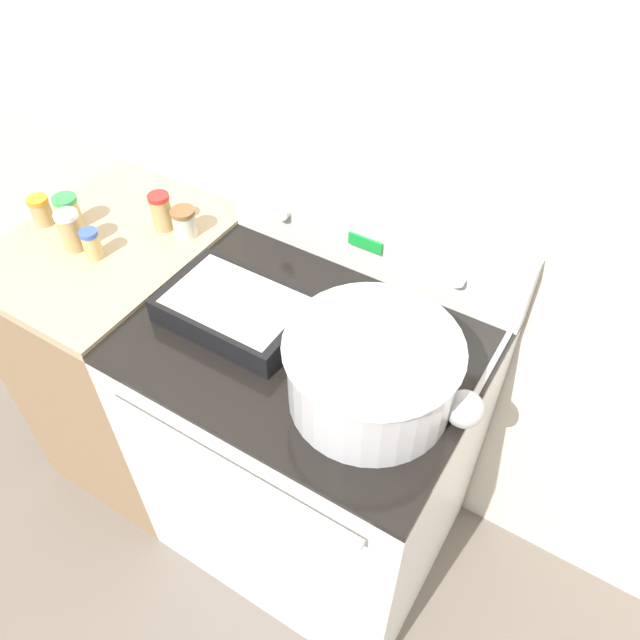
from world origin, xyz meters
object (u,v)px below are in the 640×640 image
Objects in this scene: mixing_bowl at (372,369)px; spice_jar_brown_cap at (184,222)px; ladle at (467,405)px; spice_jar_red_cap at (161,212)px; spice_jar_orange_cap at (41,210)px; spice_jar_white_cap at (71,230)px; spice_jar_blue_cap at (92,244)px; spice_jar_green_cap at (69,212)px; casserole_dish at (235,308)px.

spice_jar_brown_cap is (-0.67, 0.21, -0.04)m from mixing_bowl.
mixing_bowl is 0.21m from ladle.
mixing_bowl is 3.43× the size of spice_jar_red_cap.
spice_jar_orange_cap is at bearing -179.42° from ladle.
mixing_bowl is 0.88m from spice_jar_white_cap.
spice_jar_green_cap is at bearing 157.67° from spice_jar_blue_cap.
spice_jar_white_cap is (-0.88, 0.02, -0.03)m from mixing_bowl.
casserole_dish is 3.60× the size of spice_jar_green_cap.
spice_jar_red_cap is 1.28× the size of spice_jar_blue_cap.
spice_jar_red_cap is (-0.74, 0.20, -0.03)m from mixing_bowl.
spice_jar_brown_cap is at bearing 170.08° from ladle.
spice_jar_brown_cap is at bearing 42.62° from spice_jar_white_cap.
spice_jar_red_cap reaches higher than spice_jar_brown_cap.
spice_jar_red_cap is 0.23m from spice_jar_white_cap.
spice_jar_brown_cap is 0.40m from spice_jar_orange_cap.
spice_jar_white_cap is at bearing -37.82° from spice_jar_green_cap.
spice_jar_blue_cap reaches higher than spice_jar_brown_cap.
mixing_bowl is 0.81m from spice_jar_blue_cap.
spice_jar_orange_cap is at bearing 171.87° from spice_jar_blue_cap.
spice_jar_white_cap is 1.36× the size of spice_jar_orange_cap.
mixing_bowl reaches higher than spice_jar_green_cap.
casserole_dish is 3.22× the size of spice_jar_red_cap.
spice_jar_brown_cap is at bearing 162.42° from mixing_bowl.
casserole_dish is at bearing -177.37° from ladle.
spice_jar_green_cap is (-1.14, 0.02, 0.02)m from ladle.
spice_jar_white_cap reaches higher than ladle.
spice_jar_orange_cap is (-0.29, -0.15, -0.01)m from spice_jar_red_cap.
spice_jar_red_cap is 1.32× the size of spice_jar_orange_cap.
ladle is at bearing 2.63° from casserole_dish.
spice_jar_white_cap is (-0.14, -0.18, 0.00)m from spice_jar_red_cap.
casserole_dish is 0.41m from spice_jar_red_cap.
ladle is 1.15m from spice_jar_green_cap.
spice_jar_orange_cap is at bearing 178.83° from casserole_dish.
spice_jar_brown_cap is at bearing 54.64° from spice_jar_blue_cap.
spice_jar_green_cap is at bearing -154.72° from spice_jar_brown_cap.
spice_jar_blue_cap is at bearing 178.70° from mixing_bowl.
mixing_bowl is at bearing -5.63° from casserole_dish.
casserole_dish is at bearing -30.56° from spice_jar_brown_cap.
spice_jar_brown_cap and spice_jar_orange_cap have the same top height.
spice_jar_red_cap is at bearing -173.16° from spice_jar_brown_cap.
spice_jar_red_cap is at bearing 27.81° from spice_jar_orange_cap.
mixing_bowl is 4.55× the size of spice_jar_brown_cap.
casserole_dish is 0.66m from spice_jar_orange_cap.
mixing_bowl is at bearing -161.51° from ladle.
spice_jar_red_cap is at bearing 30.41° from spice_jar_green_cap.
spice_jar_blue_cap reaches higher than ladle.
spice_jar_brown_cap is at bearing 24.17° from spice_jar_orange_cap.
spice_jar_green_cap is (-0.96, 0.08, -0.03)m from mixing_bowl.
spice_jar_red_cap is at bearing 171.32° from ladle.
spice_jar_white_cap is at bearing -11.16° from spice_jar_orange_cap.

